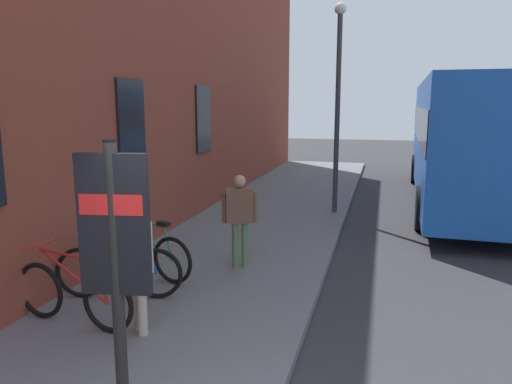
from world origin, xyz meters
TOP-DOWN VIEW (x-y plane):
  - ground at (6.00, -1.00)m, footprint 60.00×60.00m
  - sidewalk_pavement at (8.00, 1.75)m, footprint 24.00×3.50m
  - station_facade at (8.99, 3.80)m, footprint 22.00×0.65m
  - bicycle_leaning_wall at (2.57, 2.73)m, footprint 0.48×1.76m
  - bicycle_far_end at (3.46, 2.63)m, footprint 0.57×1.74m
  - bicycle_end_of_row at (4.29, 2.65)m, footprint 0.62×1.72m
  - transit_info_sign at (0.98, 1.15)m, footprint 0.17×0.56m
  - city_bus at (12.16, -3.00)m, footprint 10.58×2.91m
  - pedestrian_near_bus at (5.16, 1.40)m, footprint 0.35×0.56m
  - pedestrian_crossing_street at (2.61, 1.86)m, footprint 0.49×0.48m
  - street_lamp at (9.66, 0.30)m, footprint 0.28×0.28m

SIDE VIEW (x-z plane):
  - ground at x=6.00m, z-range 0.00..0.00m
  - sidewalk_pavement at x=8.00m, z-range 0.00..0.12m
  - bicycle_leaning_wall at x=2.57m, z-range 0.02..1.00m
  - bicycle_far_end at x=3.46m, z-range 0.02..1.00m
  - bicycle_end_of_row at x=4.29m, z-range 0.02..1.00m
  - pedestrian_near_bus at x=5.16m, z-range 0.29..1.81m
  - pedestrian_crossing_street at x=2.61m, z-range 0.30..1.89m
  - transit_info_sign at x=0.98m, z-range 0.52..2.92m
  - city_bus at x=12.16m, z-range 0.24..3.59m
  - street_lamp at x=9.66m, z-range 0.59..5.55m
  - station_facade at x=8.99m, z-range 0.00..8.62m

